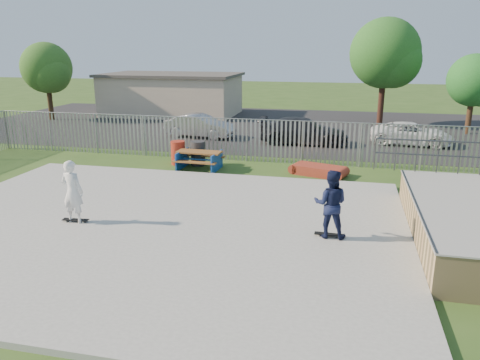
% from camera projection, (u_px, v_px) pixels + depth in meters
% --- Properties ---
extents(ground, '(120.00, 120.00, 0.00)m').
position_uv_depth(ground, '(152.00, 229.00, 14.02)').
color(ground, '#30501B').
rests_on(ground, ground).
extents(concrete_slab, '(15.00, 12.00, 0.15)m').
position_uv_depth(concrete_slab, '(152.00, 226.00, 14.00)').
color(concrete_slab, '#969691').
rests_on(concrete_slab, ground).
extents(fence, '(26.04, 16.02, 2.00)m').
position_uv_depth(fence, '(223.00, 162.00, 17.83)').
color(fence, gray).
rests_on(fence, ground).
extents(picnic_table, '(2.01, 1.69, 0.82)m').
position_uv_depth(picnic_table, '(199.00, 160.00, 20.62)').
color(picnic_table, brown).
rests_on(picnic_table, ground).
extents(funbox, '(2.22, 1.59, 0.40)m').
position_uv_depth(funbox, '(319.00, 170.00, 19.79)').
color(funbox, maroon).
rests_on(funbox, ground).
extents(trash_bin_red, '(0.65, 0.65, 1.08)m').
position_uv_depth(trash_bin_red, '(178.00, 153.00, 21.48)').
color(trash_bin_red, '#9F2918').
rests_on(trash_bin_red, ground).
extents(trash_bin_grey, '(0.66, 0.66, 1.11)m').
position_uv_depth(trash_bin_grey, '(198.00, 153.00, 21.35)').
color(trash_bin_grey, '#28292B').
rests_on(trash_bin_grey, ground).
extents(parking_lot, '(40.00, 18.00, 0.02)m').
position_uv_depth(parking_lot, '(263.00, 126.00, 31.82)').
color(parking_lot, black).
rests_on(parking_lot, ground).
extents(car_silver, '(4.29, 1.96, 1.36)m').
position_uv_depth(car_silver, '(200.00, 126.00, 27.73)').
color(car_silver, '#A7A6AB').
rests_on(car_silver, parking_lot).
extents(car_dark, '(4.98, 2.14, 1.43)m').
position_uv_depth(car_dark, '(303.00, 131.00, 25.86)').
color(car_dark, black).
rests_on(car_dark, parking_lot).
extents(car_white, '(4.56, 2.50, 1.21)m').
position_uv_depth(car_white, '(412.00, 134.00, 25.66)').
color(car_white, white).
rests_on(car_white, parking_lot).
extents(building, '(10.40, 6.40, 3.20)m').
position_uv_depth(building, '(172.00, 94.00, 36.83)').
color(building, beige).
rests_on(building, ground).
extents(tree_left, '(3.60, 3.60, 5.56)m').
position_uv_depth(tree_left, '(46.00, 68.00, 33.61)').
color(tree_left, '#3A2917').
rests_on(tree_left, ground).
extents(tree_mid, '(4.61, 4.61, 7.11)m').
position_uv_depth(tree_mid, '(385.00, 53.00, 30.87)').
color(tree_mid, '#3C2118').
rests_on(tree_mid, ground).
extents(tree_right, '(3.15, 3.15, 4.85)m').
position_uv_depth(tree_right, '(474.00, 80.00, 28.13)').
color(tree_right, '#472E1C').
rests_on(tree_right, ground).
extents(skateboard_a, '(0.81, 0.23, 0.08)m').
position_uv_depth(skateboard_a, '(329.00, 235.00, 13.05)').
color(skateboard_a, black).
rests_on(skateboard_a, concrete_slab).
extents(skateboard_b, '(0.81, 0.26, 0.08)m').
position_uv_depth(skateboard_b, '(76.00, 220.00, 14.14)').
color(skateboard_b, black).
rests_on(skateboard_b, concrete_slab).
extents(skater_navy, '(0.96, 0.76, 1.92)m').
position_uv_depth(skater_navy, '(331.00, 204.00, 12.80)').
color(skater_navy, '#12193A').
rests_on(skater_navy, concrete_slab).
extents(skater_white, '(0.74, 0.52, 1.92)m').
position_uv_depth(skater_white, '(73.00, 192.00, 13.89)').
color(skater_white, white).
rests_on(skater_white, concrete_slab).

